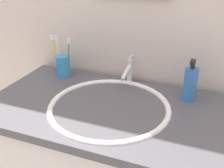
% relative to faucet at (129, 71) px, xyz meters
% --- Properties ---
extents(tiled_wall_back, '(2.19, 0.04, 2.40)m').
position_rel_faucet_xyz_m(tiled_wall_back, '(-0.02, 0.09, 0.27)').
color(tiled_wall_back, beige).
rests_on(tiled_wall_back, ground).
extents(sink_basin, '(0.50, 0.50, 0.10)m').
position_rel_faucet_xyz_m(sink_basin, '(-0.00, -0.24, -0.10)').
color(sink_basin, white).
rests_on(sink_basin, vanity_counter).
extents(faucet, '(0.02, 0.15, 0.13)m').
position_rel_faucet_xyz_m(faucet, '(0.00, 0.00, 0.00)').
color(faucet, silver).
rests_on(faucet, sink_basin).
extents(toothbrush_cup, '(0.07, 0.07, 0.11)m').
position_rel_faucet_xyz_m(toothbrush_cup, '(-0.33, -0.04, -0.01)').
color(toothbrush_cup, '#338CCC').
rests_on(toothbrush_cup, vanity_counter).
extents(toothbrush_yellow, '(0.04, 0.02, 0.20)m').
position_rel_faucet_xyz_m(toothbrush_yellow, '(-0.36, -0.05, 0.06)').
color(toothbrush_yellow, yellow).
rests_on(toothbrush_yellow, toothbrush_cup).
extents(toothbrush_white, '(0.03, 0.01, 0.20)m').
position_rel_faucet_xyz_m(toothbrush_white, '(-0.36, -0.03, 0.05)').
color(toothbrush_white, white).
rests_on(toothbrush_white, toothbrush_cup).
extents(toothbrush_green, '(0.04, 0.02, 0.20)m').
position_rel_faucet_xyz_m(toothbrush_green, '(-0.29, -0.04, 0.05)').
color(toothbrush_green, green).
rests_on(toothbrush_green, toothbrush_cup).
extents(soap_dispenser, '(0.05, 0.06, 0.18)m').
position_rel_faucet_xyz_m(soap_dispenser, '(0.29, -0.06, 0.01)').
color(soap_dispenser, '#3372BF').
rests_on(soap_dispenser, vanity_counter).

